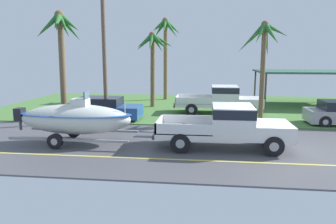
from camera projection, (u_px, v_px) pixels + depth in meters
name	position (u px, v px, depth m)	size (l,w,h in m)	color
ground	(244.00, 114.00, 21.41)	(36.00, 22.00, 0.11)	#4C4C51
pickup_truck_towing	(231.00, 124.00, 13.20)	(5.73, 2.11, 1.81)	silver
boat_on_trailer	(75.00, 119.00, 13.98)	(6.31, 2.16, 2.33)	gray
parked_pickup_background	(224.00, 98.00, 21.18)	(5.90, 2.16, 1.88)	silver
parked_sedan_far	(103.00, 109.00, 19.25)	(4.56, 1.92, 1.38)	#234C89
carport_awning	(307.00, 72.00, 24.72)	(7.61, 5.46, 2.72)	#4C4238
palm_tree_near_right	(60.00, 35.00, 18.67)	(2.75, 3.13, 6.49)	brown
palm_tree_mid	(166.00, 36.00, 27.29)	(2.75, 3.20, 7.13)	brown
palm_tree_far_left	(153.00, 48.00, 23.41)	(2.97, 2.98, 5.63)	brown
palm_tree_far_right	(264.00, 45.00, 18.38)	(3.01, 2.70, 5.85)	brown
utility_pole	(104.00, 51.00, 18.23)	(0.24, 1.80, 7.93)	brown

